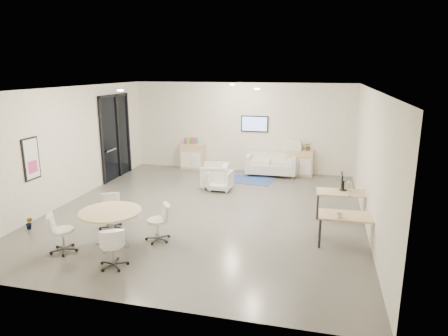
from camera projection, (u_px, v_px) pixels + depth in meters
name	position (u px, v px, depth m)	size (l,w,h in m)	color
room_shell	(206.00, 152.00, 10.26)	(9.60, 10.60, 4.80)	#52504B
glass_door	(116.00, 134.00, 13.57)	(0.09, 1.90, 2.85)	black
artwork	(31.00, 159.00, 9.69)	(0.05, 0.54, 1.04)	black
wall_tv	(255.00, 124.00, 14.31)	(0.98, 0.06, 0.58)	black
ceiling_spots	(207.00, 88.00, 10.71)	(3.14, 4.14, 0.03)	#FFEAC6
sideboard_left	(192.00, 156.00, 14.96)	(0.86, 0.44, 0.96)	tan
sideboard_right	(299.00, 163.00, 14.05)	(0.91, 0.44, 0.91)	tan
books	(191.00, 141.00, 14.83)	(0.49, 0.14, 0.22)	red
printer	(294.00, 145.00, 13.95)	(0.48, 0.40, 0.34)	white
loveseat	(271.00, 165.00, 14.11)	(1.77, 0.92, 0.65)	silver
blue_rug	(249.00, 180.00, 13.58)	(1.64, 1.10, 0.01)	navy
armchair_left	(215.00, 174.00, 12.61)	(0.82, 0.77, 0.85)	silver
armchair_right	(220.00, 179.00, 12.33)	(0.68, 0.63, 0.70)	silver
desk_rear	(343.00, 195.00, 9.99)	(1.33, 0.72, 0.68)	tan
desk_front	(350.00, 218.00, 8.42)	(1.31, 0.68, 0.68)	tan
monitor	(342.00, 181.00, 10.07)	(0.20, 0.50, 0.44)	black
round_table	(111.00, 215.00, 8.36)	(1.29, 1.29, 0.79)	tan
meeting_chairs	(112.00, 228.00, 8.43)	(2.47, 2.47, 0.82)	white
plant_cabinet	(308.00, 147.00, 13.82)	(0.27, 0.30, 0.23)	#3F7F3F
plant_floor	(30.00, 226.00, 9.39)	(0.17, 0.30, 0.14)	#3F7F3F
cup	(339.00, 215.00, 8.24)	(0.12, 0.10, 0.12)	white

